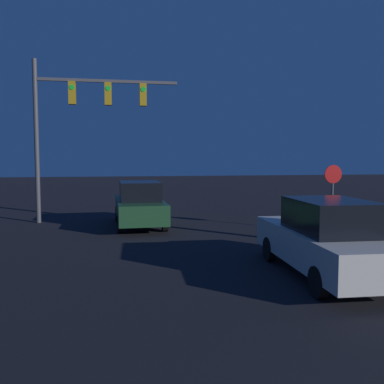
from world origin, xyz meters
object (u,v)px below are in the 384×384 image
at_px(car_far, 139,204).
at_px(traffic_signal_mast, 79,111).
at_px(stop_sign, 333,186).
at_px(car_near, 326,239).

distance_m(car_far, traffic_signal_mast, 4.58).
xyz_separation_m(car_far, stop_sign, (6.48, -2.67, 0.78)).
xyz_separation_m(car_far, traffic_signal_mast, (-2.29, 1.62, 3.62)).
relative_size(car_near, stop_sign, 2.06).
relative_size(car_far, traffic_signal_mast, 0.75).
distance_m(car_near, traffic_signal_mast, 11.60).
bearing_deg(stop_sign, traffic_signal_mast, 153.93).
height_order(car_far, traffic_signal_mast, traffic_signal_mast).
xyz_separation_m(car_near, stop_sign, (2.90, 5.04, 0.78)).
relative_size(car_far, stop_sign, 2.05).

